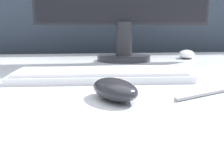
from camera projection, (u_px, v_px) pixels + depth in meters
name	position (u px, v px, depth m)	size (l,w,h in m)	color
partition_panel	(100.00, 77.00, 1.48)	(5.00, 0.03, 1.20)	#333D4C
computer_mouse_near	(115.00, 89.00, 0.44)	(0.10, 0.13, 0.04)	#232328
keyboard	(101.00, 74.00, 0.62)	(0.42, 0.16, 0.02)	white
computer_mouse_far	(187.00, 54.00, 1.08)	(0.10, 0.13, 0.04)	white
pen	(205.00, 94.00, 0.47)	(0.14, 0.07, 0.01)	#99999E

